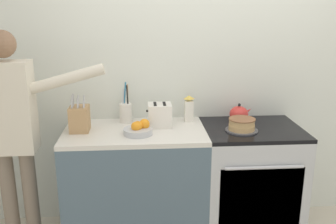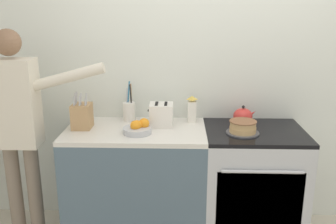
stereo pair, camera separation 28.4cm
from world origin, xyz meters
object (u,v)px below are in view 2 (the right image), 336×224
at_px(toaster, 161,115).
at_px(person_baker, 18,120).
at_px(stove_range, 252,184).
at_px(fruit_bowl, 138,128).
at_px(utensil_crock, 129,111).
at_px(knife_block, 82,116).
at_px(layer_cake, 243,127).
at_px(tea_kettle, 243,116).
at_px(milk_carton, 192,110).

xyz_separation_m(toaster, person_baker, (-1.08, -0.19, 0.00)).
bearing_deg(toaster, stove_range, -6.98).
xyz_separation_m(fruit_bowl, toaster, (0.17, 0.18, 0.05)).
xyz_separation_m(stove_range, utensil_crock, (-1.01, 0.22, 0.55)).
distance_m(knife_block, person_baker, 0.48).
bearing_deg(layer_cake, tea_kettle, 80.73).
bearing_deg(milk_carton, layer_cake, -36.51).
xyz_separation_m(stove_range, person_baker, (-1.81, -0.10, 0.56)).
bearing_deg(knife_block, stove_range, -0.71).
height_order(layer_cake, knife_block, knife_block).
xyz_separation_m(layer_cake, utensil_crock, (-0.90, 0.29, 0.04)).
distance_m(stove_range, layer_cake, 0.52).
relative_size(tea_kettle, person_baker, 0.11).
height_order(stove_range, person_baker, person_baker).
bearing_deg(person_baker, fruit_bowl, -9.37).
bearing_deg(layer_cake, stove_range, 33.08).
height_order(utensil_crock, milk_carton, utensil_crock).
xyz_separation_m(tea_kettle, utensil_crock, (-0.94, 0.06, 0.02)).
height_order(layer_cake, person_baker, person_baker).
height_order(fruit_bowl, person_baker, person_baker).
bearing_deg(fruit_bowl, tea_kettle, 17.04).
relative_size(layer_cake, utensil_crock, 0.75).
distance_m(stove_range, utensil_crock, 1.17).
bearing_deg(layer_cake, toaster, 165.50).
bearing_deg(person_baker, tea_kettle, -1.17).
bearing_deg(toaster, layer_cake, -14.50).
xyz_separation_m(tea_kettle, toaster, (-0.66, -0.07, 0.03)).
bearing_deg(person_baker, layer_cake, -8.80).
distance_m(utensil_crock, milk_carton, 0.52).
distance_m(layer_cake, utensil_crock, 0.94).
bearing_deg(utensil_crock, stove_range, -12.39).
distance_m(fruit_bowl, person_baker, 0.91).
bearing_deg(milk_carton, fruit_bowl, -144.37).
distance_m(knife_block, milk_carton, 0.89).
relative_size(tea_kettle, toaster, 0.95).
xyz_separation_m(tea_kettle, person_baker, (-1.74, -0.26, 0.03)).
xyz_separation_m(fruit_bowl, milk_carton, (0.42, 0.30, 0.06)).
relative_size(stove_range, tea_kettle, 4.87).
bearing_deg(knife_block, fruit_bowl, -13.56).
distance_m(knife_block, fruit_bowl, 0.47).
height_order(knife_block, toaster, knife_block).
relative_size(fruit_bowl, milk_carton, 0.99).
distance_m(layer_cake, knife_block, 1.24).
relative_size(stove_range, utensil_crock, 2.78).
bearing_deg(milk_carton, toaster, -154.70).
bearing_deg(person_baker, milk_carton, 3.21).
bearing_deg(tea_kettle, layer_cake, -99.27).
distance_m(stove_range, person_baker, 1.90).
relative_size(tea_kettle, fruit_bowl, 0.87).
height_order(stove_range, toaster, toaster).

